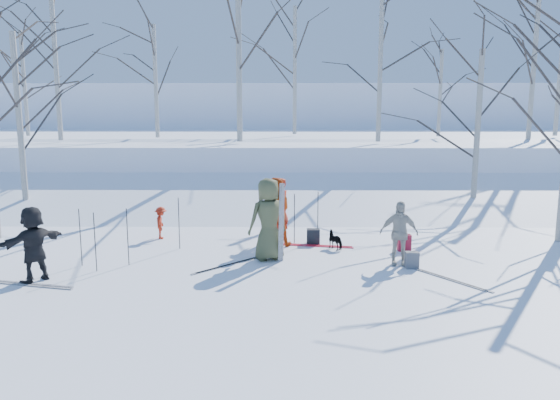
{
  "coord_description": "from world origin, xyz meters",
  "views": [
    {
      "loc": [
        0.12,
        -12.08,
        3.69
      ],
      "look_at": [
        0.0,
        1.5,
        1.3
      ],
      "focal_mm": 35.0,
      "sensor_mm": 36.0,
      "label": 1
    }
  ],
  "objects_px": {
    "dog": "(336,240)",
    "backpack_grey": "(412,260)",
    "skier_olive_center": "(269,219)",
    "skier_grey_west": "(33,244)",
    "backpack_dark": "(313,236)",
    "backpack_red": "(404,243)",
    "skier_red_north": "(280,209)",
    "skier_cream_east": "(399,233)",
    "skier_redor_behind": "(275,212)",
    "skier_red_seated": "(161,223)"
  },
  "relations": [
    {
      "from": "skier_redor_behind",
      "to": "skier_grey_west",
      "type": "xyz_separation_m",
      "value": [
        -5.01,
        -3.01,
        -0.1
      ]
    },
    {
      "from": "skier_redor_behind",
      "to": "backpack_dark",
      "type": "height_order",
      "value": "skier_redor_behind"
    },
    {
      "from": "skier_olive_center",
      "to": "skier_red_north",
      "type": "xyz_separation_m",
      "value": [
        0.24,
        1.93,
        -0.13
      ]
    },
    {
      "from": "backpack_dark",
      "to": "skier_redor_behind",
      "type": "bearing_deg",
      "value": -170.7
    },
    {
      "from": "skier_red_north",
      "to": "backpack_grey",
      "type": "height_order",
      "value": "skier_red_north"
    },
    {
      "from": "skier_red_north",
      "to": "backpack_dark",
      "type": "bearing_deg",
      "value": 114.16
    },
    {
      "from": "skier_red_north",
      "to": "skier_olive_center",
      "type": "bearing_deg",
      "value": 41.89
    },
    {
      "from": "skier_red_north",
      "to": "backpack_dark",
      "type": "xyz_separation_m",
      "value": [
        0.91,
        -0.42,
        -0.66
      ]
    },
    {
      "from": "backpack_dark",
      "to": "backpack_red",
      "type": "bearing_deg",
      "value": -16.6
    },
    {
      "from": "skier_red_north",
      "to": "skier_cream_east",
      "type": "xyz_separation_m",
      "value": [
        2.79,
        -2.32,
        -0.11
      ]
    },
    {
      "from": "skier_redor_behind",
      "to": "backpack_dark",
      "type": "bearing_deg",
      "value": -171.03
    },
    {
      "from": "skier_olive_center",
      "to": "backpack_red",
      "type": "bearing_deg",
      "value": 168.72
    },
    {
      "from": "skier_olive_center",
      "to": "skier_red_north",
      "type": "height_order",
      "value": "skier_olive_center"
    },
    {
      "from": "skier_olive_center",
      "to": "skier_grey_west",
      "type": "bearing_deg",
      "value": -5.93
    },
    {
      "from": "skier_red_north",
      "to": "skier_grey_west",
      "type": "bearing_deg",
      "value": -5.87
    },
    {
      "from": "backpack_dark",
      "to": "skier_olive_center",
      "type": "bearing_deg",
      "value": -127.35
    },
    {
      "from": "skier_olive_center",
      "to": "skier_redor_behind",
      "type": "height_order",
      "value": "skier_olive_center"
    },
    {
      "from": "skier_red_north",
      "to": "skier_redor_behind",
      "type": "relative_size",
      "value": 0.95
    },
    {
      "from": "skier_cream_east",
      "to": "backpack_red",
      "type": "height_order",
      "value": "skier_cream_east"
    },
    {
      "from": "backpack_red",
      "to": "backpack_dark",
      "type": "relative_size",
      "value": 1.05
    },
    {
      "from": "skier_grey_west",
      "to": "backpack_grey",
      "type": "relative_size",
      "value": 4.24
    },
    {
      "from": "skier_red_north",
      "to": "skier_red_seated",
      "type": "relative_size",
      "value": 1.91
    },
    {
      "from": "skier_red_north",
      "to": "dog",
      "type": "xyz_separation_m",
      "value": [
        1.47,
        -0.94,
        -0.62
      ]
    },
    {
      "from": "skier_redor_behind",
      "to": "skier_red_seated",
      "type": "xyz_separation_m",
      "value": [
        -3.17,
        0.7,
        -0.46
      ]
    },
    {
      "from": "skier_red_seated",
      "to": "skier_grey_west",
      "type": "distance_m",
      "value": 4.15
    },
    {
      "from": "skier_red_north",
      "to": "backpack_red",
      "type": "distance_m",
      "value": 3.44
    },
    {
      "from": "skier_cream_east",
      "to": "backpack_grey",
      "type": "bearing_deg",
      "value": -44.05
    },
    {
      "from": "skier_red_north",
      "to": "skier_cream_east",
      "type": "height_order",
      "value": "skier_red_north"
    },
    {
      "from": "skier_olive_center",
      "to": "skier_cream_east",
      "type": "distance_m",
      "value": 3.06
    },
    {
      "from": "skier_grey_west",
      "to": "backpack_dark",
      "type": "relative_size",
      "value": 4.03
    },
    {
      "from": "backpack_red",
      "to": "backpack_grey",
      "type": "xyz_separation_m",
      "value": [
        -0.15,
        -1.5,
        -0.02
      ]
    },
    {
      "from": "backpack_red",
      "to": "backpack_grey",
      "type": "bearing_deg",
      "value": -95.75
    },
    {
      "from": "dog",
      "to": "backpack_grey",
      "type": "xyz_separation_m",
      "value": [
        1.57,
        -1.67,
        -0.05
      ]
    },
    {
      "from": "skier_olive_center",
      "to": "dog",
      "type": "relative_size",
      "value": 3.52
    },
    {
      "from": "skier_grey_west",
      "to": "backpack_grey",
      "type": "distance_m",
      "value": 8.25
    },
    {
      "from": "backpack_dark",
      "to": "skier_grey_west",
      "type": "bearing_deg",
      "value": -152.25
    },
    {
      "from": "skier_red_seated",
      "to": "skier_grey_west",
      "type": "relative_size",
      "value": 0.56
    },
    {
      "from": "skier_grey_west",
      "to": "backpack_red",
      "type": "distance_m",
      "value": 8.71
    },
    {
      "from": "skier_redor_behind",
      "to": "dog",
      "type": "height_order",
      "value": "skier_redor_behind"
    },
    {
      "from": "skier_redor_behind",
      "to": "skier_cream_east",
      "type": "bearing_deg",
      "value": 148.85
    },
    {
      "from": "skier_cream_east",
      "to": "skier_redor_behind",
      "type": "bearing_deg",
      "value": 153.08
    },
    {
      "from": "backpack_grey",
      "to": "skier_cream_east",
      "type": "bearing_deg",
      "value": 132.06
    },
    {
      "from": "skier_redor_behind",
      "to": "backpack_grey",
      "type": "xyz_separation_m",
      "value": [
        3.16,
        -2.02,
        -0.72
      ]
    },
    {
      "from": "dog",
      "to": "backpack_grey",
      "type": "height_order",
      "value": "dog"
    },
    {
      "from": "dog",
      "to": "backpack_dark",
      "type": "height_order",
      "value": "dog"
    },
    {
      "from": "skier_olive_center",
      "to": "skier_red_seated",
      "type": "bearing_deg",
      "value": -58.61
    },
    {
      "from": "skier_olive_center",
      "to": "dog",
      "type": "xyz_separation_m",
      "value": [
        1.71,
        0.99,
        -0.75
      ]
    },
    {
      "from": "skier_red_seated",
      "to": "skier_redor_behind",
      "type": "bearing_deg",
      "value": -111.85
    },
    {
      "from": "dog",
      "to": "backpack_red",
      "type": "bearing_deg",
      "value": 136.67
    },
    {
      "from": "skier_cream_east",
      "to": "backpack_grey",
      "type": "relative_size",
      "value": 3.96
    }
  ]
}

